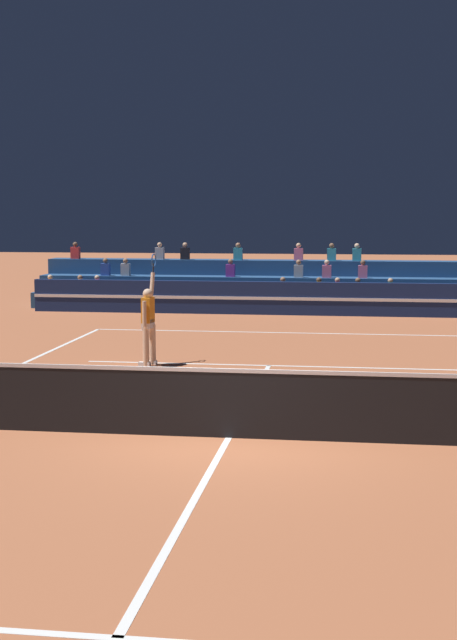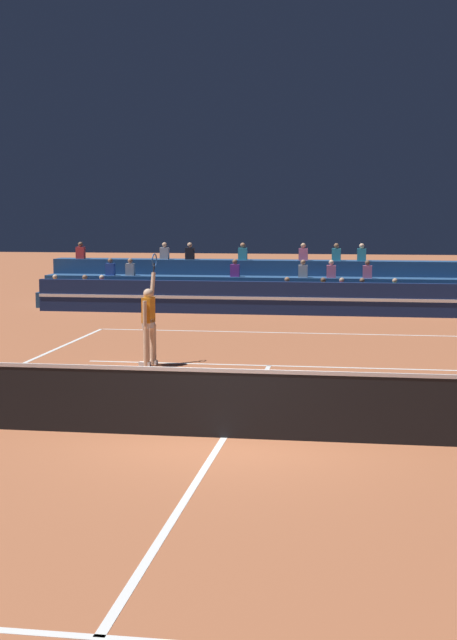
# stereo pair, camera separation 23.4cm
# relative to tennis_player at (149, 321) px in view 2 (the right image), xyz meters

# --- Properties ---
(ground_plane) EXTENTS (120.00, 120.00, 0.00)m
(ground_plane) POSITION_rel_tennis_player_xyz_m (2.65, -6.11, -0.99)
(ground_plane) COLOR #AD603D
(court_lines) EXTENTS (11.10, 23.90, 0.01)m
(court_lines) POSITION_rel_tennis_player_xyz_m (2.65, -6.11, -0.99)
(court_lines) COLOR white
(court_lines) RESTS_ON ground
(tennis_net) EXTENTS (12.00, 0.10, 1.10)m
(tennis_net) POSITION_rel_tennis_player_xyz_m (2.65, -6.11, -0.44)
(tennis_net) COLOR #2D6B38
(tennis_net) RESTS_ON ground
(sponsor_banner_wall) EXTENTS (18.00, 0.26, 1.10)m
(sponsor_banner_wall) POSITION_rel_tennis_player_xyz_m (2.65, 10.22, -0.44)
(sponsor_banner_wall) COLOR navy
(sponsor_banner_wall) RESTS_ON ground
(bleacher_stand) EXTENTS (18.98, 2.85, 2.28)m
(bleacher_stand) POSITION_rel_tennis_player_xyz_m (2.63, 12.76, -0.34)
(bleacher_stand) COLOR navy
(bleacher_stand) RESTS_ON ground
(tennis_player) EXTENTS (0.37, 0.91, 2.50)m
(tennis_player) POSITION_rel_tennis_player_xyz_m (0.00, 0.00, 0.00)
(tennis_player) COLOR beige
(tennis_player) RESTS_ON ground
(tennis_ball) EXTENTS (0.07, 0.07, 0.07)m
(tennis_ball) POSITION_rel_tennis_player_xyz_m (6.15, -1.75, -0.96)
(tennis_ball) COLOR #C6DB33
(tennis_ball) RESTS_ON ground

